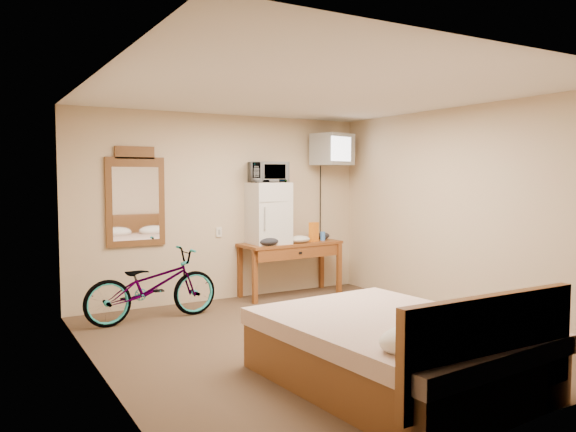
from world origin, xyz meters
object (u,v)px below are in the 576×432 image
object	(u,v)px
mini_fridge	(268,213)
bed	(399,350)
microwave	(268,172)
crt_television	(332,150)
bicycle	(152,285)
wall_mirror	(136,198)
blue_cup	(323,236)
desk	(292,250)

from	to	relation	value
mini_fridge	bed	size ratio (longest dim) A/B	0.37
microwave	bed	distance (m)	3.78
crt_television	bicycle	size ratio (longest dim) A/B	0.41
wall_mirror	bed	world-z (taller)	wall_mirror
microwave	bicycle	world-z (taller)	microwave
wall_mirror	bed	xyz separation A→B (m)	(1.09, -3.64, -1.11)
crt_television	mini_fridge	bearing A→B (deg)	177.82
bicycle	bed	distance (m)	3.19
microwave	crt_television	xyz separation A→B (m)	(1.03, -0.04, 0.33)
microwave	wall_mirror	world-z (taller)	wall_mirror
bicycle	bed	xyz separation A→B (m)	(1.09, -2.99, -0.12)
blue_cup	wall_mirror	distance (m)	2.69
crt_television	bed	distance (m)	4.18
desk	bicycle	bearing A→B (deg)	-169.86
mini_fridge	wall_mirror	bearing A→B (deg)	173.09
microwave	blue_cup	xyz separation A→B (m)	(0.85, -0.06, -0.91)
blue_cup	wall_mirror	size ratio (longest dim) A/B	0.10
blue_cup	bicycle	world-z (taller)	blue_cup
microwave	bicycle	distance (m)	2.24
microwave	bicycle	bearing A→B (deg)	-152.05
microwave	mini_fridge	bearing A→B (deg)	-109.76
desk	blue_cup	xyz separation A→B (m)	(0.52, -0.00, 0.18)
microwave	blue_cup	world-z (taller)	microwave
microwave	bed	world-z (taller)	microwave
blue_cup	crt_television	size ratio (longest dim) A/B	0.19
wall_mirror	bed	size ratio (longest dim) A/B	0.55
mini_fridge	microwave	xyz separation A→B (m)	(0.00, 0.00, 0.56)
crt_television	bicycle	bearing A→B (deg)	-171.87
mini_fridge	blue_cup	world-z (taller)	mini_fridge
wall_mirror	crt_television	bearing A→B (deg)	-5.17
blue_cup	crt_television	distance (m)	1.26
crt_television	wall_mirror	xyz separation A→B (m)	(-2.79, 0.25, -0.66)
mini_fridge	blue_cup	distance (m)	0.93
bicycle	mini_fridge	bearing A→B (deg)	-79.69
mini_fridge	crt_television	size ratio (longest dim) A/B	1.29
bed	blue_cup	bearing A→B (deg)	65.74
mini_fridge	crt_television	bearing A→B (deg)	-2.18
mini_fridge	microwave	distance (m)	0.56
blue_cup	bicycle	distance (m)	2.67
microwave	bed	xyz separation A→B (m)	(-0.66, -3.43, -1.44)
mini_fridge	microwave	world-z (taller)	microwave
wall_mirror	mini_fridge	bearing A→B (deg)	-6.91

